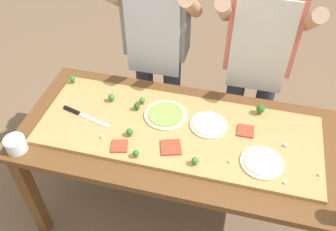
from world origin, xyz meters
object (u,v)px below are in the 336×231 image
pizza_whole_white_garlic (262,162)px  cheese_crumble_d (285,183)px  broccoli_floret_front_right (195,161)px  cheese_crumble_e (102,137)px  chefs_knife (80,113)px  broccoli_floret_back_left (112,97)px  prep_table (182,146)px  pizza_whole_pesto_green (166,115)px  broccoli_floret_center_right (136,153)px  cook_left (157,38)px  pizza_slice_near_right (171,147)px  pizza_whole_cheese_artichoke (209,125)px  cook_right (259,52)px  flour_cup (16,145)px  cheese_crumble_b (320,175)px  pizza_slice_far_right (120,146)px  cheese_crumble_a (286,145)px  broccoli_floret_front_mid (130,132)px  broccoli_floret_back_mid (72,79)px  pizza_slice_far_left (246,131)px  cheese_crumble_c (230,161)px  broccoli_floret_front_left (142,100)px  broccoli_floret_center_left (137,106)px  broccoli_floret_back_right (261,109)px

pizza_whole_white_garlic → cheese_crumble_d: pizza_whole_white_garlic is taller
broccoli_floret_front_right → cheese_crumble_e: bearing=173.8°
chefs_knife → broccoli_floret_back_left: bearing=46.9°
prep_table → pizza_whole_pesto_green: 0.20m
pizza_whole_white_garlic → broccoli_floret_center_right: broccoli_floret_center_right is taller
cheese_crumble_e → cook_left: bearing=81.9°
chefs_knife → pizza_slice_near_right: chefs_knife is taller
pizza_whole_cheese_artichoke → cook_right: bearing=67.6°
cook_left → cook_right: same height
broccoli_floret_front_right → flour_cup: flour_cup is taller
cheese_crumble_d → cheese_crumble_b: bearing=28.3°
cook_left → pizza_slice_far_right: bearing=-89.6°
pizza_slice_far_right → broccoli_floret_center_right: (0.11, -0.04, 0.02)m
cook_right → cheese_crumble_a: bearing=-69.4°
pizza_slice_far_right → broccoli_floret_front_mid: bearing=72.5°
broccoli_floret_front_mid → broccoli_floret_back_mid: bearing=145.2°
cheese_crumble_e → pizza_slice_far_left: bearing=17.3°
cook_right → cheese_crumble_d: bearing=-75.2°
pizza_whole_pesto_green → cheese_crumble_a: bearing=-6.0°
cheese_crumble_b → cheese_crumble_d: (-0.16, -0.09, 0.00)m
pizza_whole_cheese_artichoke → broccoli_floret_front_right: (-0.02, -0.28, 0.02)m
pizza_whole_cheese_artichoke → broccoli_floret_center_right: broccoli_floret_center_right is taller
pizza_whole_white_garlic → pizza_slice_near_right: pizza_whole_white_garlic is taller
pizza_whole_pesto_green → cheese_crumble_c: size_ratio=19.66×
broccoli_floret_back_left → cheese_crumble_e: broccoli_floret_back_left is taller
pizza_whole_cheese_artichoke → broccoli_floret_back_mid: (-0.89, 0.16, 0.02)m
chefs_knife → broccoli_floret_front_mid: (0.33, -0.09, 0.02)m
pizza_slice_far_right → broccoli_floret_front_left: broccoli_floret_front_left is taller
pizza_whole_cheese_artichoke → broccoli_floret_back_mid: size_ratio=4.03×
pizza_slice_far_right → flour_cup: (-0.53, -0.13, 0.01)m
broccoli_floret_front_mid → flour_cup: bearing=-158.5°
pizza_whole_white_garlic → pizza_slice_far_left: bearing=116.8°
pizza_whole_white_garlic → cheese_crumble_c: pizza_whole_white_garlic is taller
prep_table → cheese_crumble_e: 0.45m
cheese_crumble_a → pizza_whole_pesto_green: bearing=174.0°
chefs_knife → broccoli_floret_center_left: size_ratio=6.45×
broccoli_floret_back_left → cook_left: 0.50m
chefs_knife → pizza_whole_white_garlic: bearing=-5.8°
broccoli_floret_center_left → pizza_slice_far_right: bearing=-90.6°
cheese_crumble_b → broccoli_floret_back_left: bearing=167.3°
pizza_slice_near_right → cheese_crumble_e: bearing=-177.1°
broccoli_floret_back_mid → pizza_slice_near_right: bearing=-27.2°
prep_table → pizza_slice_near_right: pizza_slice_near_right is taller
broccoli_floret_center_right → cook_right: (0.53, 0.82, 0.16)m
cheese_crumble_c → broccoli_floret_center_right: bearing=-170.1°
pizza_whole_white_garlic → broccoli_floret_back_mid: size_ratio=4.21×
cheese_crumble_a → cook_left: cook_left is taller
broccoli_floret_front_left → broccoli_floret_back_right: size_ratio=0.71×
broccoli_floret_back_right → cheese_crumble_e: (-0.81, -0.39, -0.03)m
flour_cup → cook_left: (0.52, 0.90, 0.17)m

